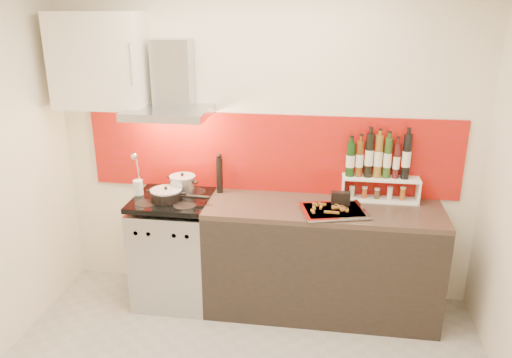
% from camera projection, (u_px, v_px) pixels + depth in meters
% --- Properties ---
extents(back_wall, '(3.40, 0.02, 2.60)m').
position_uv_depth(back_wall, '(264.00, 143.00, 4.01)').
color(back_wall, silver).
rests_on(back_wall, ground).
extents(backsplash, '(3.00, 0.02, 0.64)m').
position_uv_depth(backsplash, '(270.00, 153.00, 4.02)').
color(backsplash, '#941B08').
rests_on(backsplash, back_wall).
extents(range_stove, '(0.60, 0.60, 0.91)m').
position_uv_depth(range_stove, '(175.00, 250.00, 4.11)').
color(range_stove, '#B7B7BA').
rests_on(range_stove, ground).
extents(counter, '(1.80, 0.60, 0.90)m').
position_uv_depth(counter, '(321.00, 259.00, 3.94)').
color(counter, black).
rests_on(counter, ground).
extents(range_hood, '(0.62, 0.50, 0.61)m').
position_uv_depth(range_hood, '(171.00, 89.00, 3.81)').
color(range_hood, '#B7B7BA').
rests_on(range_hood, back_wall).
extents(upper_cabinet, '(0.70, 0.35, 0.72)m').
position_uv_depth(upper_cabinet, '(100.00, 61.00, 3.81)').
color(upper_cabinet, white).
rests_on(upper_cabinet, back_wall).
extents(stock_pot, '(0.21, 0.21, 0.18)m').
position_uv_depth(stock_pot, '(183.00, 185.00, 4.00)').
color(stock_pot, '#B7B7BA').
rests_on(stock_pot, range_stove).
extents(saute_pan, '(0.47, 0.24, 0.11)m').
position_uv_depth(saute_pan, '(167.00, 195.00, 3.88)').
color(saute_pan, black).
rests_on(saute_pan, range_stove).
extents(utensil_jar, '(0.08, 0.12, 0.37)m').
position_uv_depth(utensil_jar, '(138.00, 183.00, 3.97)').
color(utensil_jar, silver).
rests_on(utensil_jar, range_stove).
extents(pepper_mill, '(0.05, 0.05, 0.33)m').
position_uv_depth(pepper_mill, '(219.00, 174.00, 4.03)').
color(pepper_mill, black).
rests_on(pepper_mill, counter).
extents(step_shelf, '(0.59, 0.16, 0.54)m').
position_uv_depth(step_shelf, '(379.00, 169.00, 3.84)').
color(step_shelf, white).
rests_on(step_shelf, counter).
extents(caddy_box, '(0.14, 0.06, 0.12)m').
position_uv_depth(caddy_box, '(340.00, 200.00, 3.77)').
color(caddy_box, black).
rests_on(caddy_box, counter).
extents(baking_tray, '(0.54, 0.47, 0.03)m').
position_uv_depth(baking_tray, '(333.00, 210.00, 3.68)').
color(baking_tray, silver).
rests_on(baking_tray, counter).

